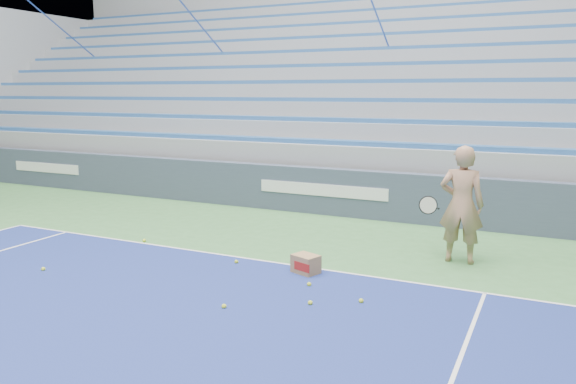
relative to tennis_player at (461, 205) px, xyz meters
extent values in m
cube|color=white|center=(-3.52, -1.43, -0.99)|extent=(10.97, 0.05, 0.00)
cube|color=#394357|center=(-3.52, 2.57, -0.45)|extent=(30.00, 0.30, 1.10)
cube|color=white|center=(-12.52, 2.41, -0.40)|extent=(2.60, 0.02, 0.28)
cube|color=white|center=(-3.52, 2.41, -0.40)|extent=(3.20, 0.02, 0.28)
cube|color=gray|center=(-3.52, 7.12, -0.45)|extent=(30.00, 8.50, 1.10)
cube|color=gray|center=(-3.52, 7.12, 0.35)|extent=(30.00, 8.50, 0.50)
cube|color=#295796|center=(-3.52, 3.25, 0.65)|extent=(29.60, 0.42, 0.11)
cube|color=gray|center=(-3.52, 7.55, 0.85)|extent=(30.00, 7.65, 0.50)
cube|color=#295796|center=(-3.52, 4.10, 1.15)|extent=(29.60, 0.42, 0.11)
cube|color=gray|center=(-3.52, 7.97, 1.35)|extent=(30.00, 6.80, 0.50)
cube|color=#295796|center=(-3.52, 4.95, 1.65)|extent=(29.60, 0.42, 0.11)
cube|color=gray|center=(-3.52, 8.40, 1.85)|extent=(30.00, 5.95, 0.50)
cube|color=#295796|center=(-3.52, 5.80, 2.15)|extent=(29.60, 0.42, 0.11)
cube|color=gray|center=(-3.52, 8.82, 2.35)|extent=(30.00, 5.10, 0.50)
cube|color=#295796|center=(-3.52, 6.65, 2.65)|extent=(29.60, 0.42, 0.11)
cube|color=gray|center=(-3.52, 9.25, 2.85)|extent=(30.00, 4.25, 0.50)
cube|color=#295796|center=(-3.52, 7.50, 3.15)|extent=(29.60, 0.42, 0.11)
cube|color=gray|center=(-3.52, 9.67, 3.35)|extent=(30.00, 3.40, 0.50)
cube|color=#295796|center=(-3.52, 8.35, 3.65)|extent=(29.60, 0.42, 0.11)
cube|color=gray|center=(-3.52, 10.10, 3.85)|extent=(30.00, 2.55, 0.50)
cube|color=#295796|center=(-3.52, 9.20, 4.15)|extent=(29.60, 0.42, 0.11)
cube|color=gray|center=(-3.52, 10.52, 4.35)|extent=(30.00, 1.70, 0.50)
cube|color=#295796|center=(-3.52, 10.05, 4.65)|extent=(29.60, 0.42, 0.11)
cube|color=gray|center=(-3.52, 10.95, 4.85)|extent=(30.00, 0.85, 0.50)
cube|color=gray|center=(-18.67, 7.12, 2.05)|extent=(0.30, 8.80, 6.10)
cube|color=gray|center=(-3.52, 11.67, 2.65)|extent=(31.00, 0.40, 7.30)
cylinder|color=#3255B0|center=(-15.52, 7.12, 3.60)|extent=(0.05, 8.53, 5.04)
cylinder|color=#3255B0|center=(-9.52, 7.12, 3.60)|extent=(0.05, 8.53, 5.04)
cylinder|color=#3255B0|center=(-3.52, 7.12, 3.60)|extent=(0.05, 8.53, 5.04)
imported|color=tan|center=(0.00, 0.00, 0.00)|extent=(0.75, 0.51, 2.00)
cylinder|color=black|center=(-0.35, -0.25, -0.05)|extent=(0.12, 0.27, 0.08)
cylinder|color=beige|center=(-0.45, -0.53, 0.05)|extent=(0.29, 0.16, 0.28)
torus|color=black|center=(-0.45, -0.53, 0.05)|extent=(0.31, 0.18, 0.30)
cube|color=#987249|center=(-2.11, -1.69, -0.85)|extent=(0.49, 0.43, 0.31)
cube|color=#B21E19|center=(-2.11, -1.85, -0.85)|extent=(0.31, 0.12, 0.14)
sphere|color=#CFDE2D|center=(-1.50, -2.92, -0.97)|extent=(0.07, 0.07, 0.07)
sphere|color=#CFDE2D|center=(-2.50, -3.53, -0.97)|extent=(0.07, 0.07, 0.07)
sphere|color=#CFDE2D|center=(-6.00, -3.44, -0.97)|extent=(0.07, 0.07, 0.07)
sphere|color=#CFDE2D|center=(-3.37, -1.74, -0.97)|extent=(0.07, 0.07, 0.07)
sphere|color=#CFDE2D|center=(-0.90, -2.55, -0.97)|extent=(0.07, 0.07, 0.07)
sphere|color=#CFDE2D|center=(-2.43, -1.31, -0.97)|extent=(0.07, 0.07, 0.07)
sphere|color=#CFDE2D|center=(-1.81, -2.24, -0.97)|extent=(0.07, 0.07, 0.07)
sphere|color=#CFDE2D|center=(-5.69, -1.32, -0.97)|extent=(0.07, 0.07, 0.07)
camera|label=1|loc=(1.37, -9.60, 1.88)|focal=35.00mm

